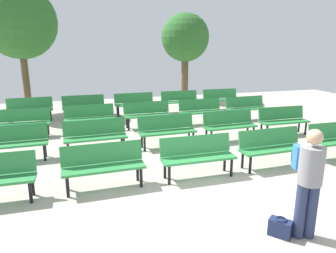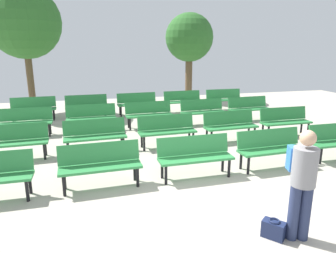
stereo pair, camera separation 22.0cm
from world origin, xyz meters
name	(u,v)px [view 1 (the left image)]	position (x,y,z in m)	size (l,w,h in m)	color
ground_plane	(228,211)	(0.00, 0.00, 0.00)	(24.51, 24.51, 0.00)	#B2A899
bench_r0_c1	(103,163)	(-1.97, 1.54, 0.50)	(1.62, 0.54, 0.87)	#2D8442
bench_r0_c2	(197,154)	(0.01, 1.54, 0.50)	(1.61, 0.50, 0.87)	#2D8442
bench_r0_c3	(272,145)	(1.88, 1.61, 0.50)	(1.62, 0.55, 0.87)	#2D8442
bench_r1_c0	(13,141)	(-3.96, 3.64, 0.50)	(1.62, 0.55, 0.87)	#2D8442
bench_r1_c1	(95,134)	(-2.00, 3.68, 0.50)	(1.62, 0.56, 0.87)	#2D8442
bench_r1_c2	(167,129)	(-0.05, 3.72, 0.50)	(1.62, 0.54, 0.87)	#2D8442
bench_r1_c3	(229,124)	(1.89, 3.77, 0.50)	(1.62, 0.56, 0.87)	#2D8442
bench_r1_c4	(283,119)	(3.79, 3.85, 0.50)	(1.60, 0.49, 0.87)	#2D8442
bench_r2_c0	(23,121)	(-4.05, 5.78, 0.50)	(1.60, 0.50, 0.87)	#2D8442
bench_r2_c1	(89,116)	(-2.06, 5.90, 0.50)	(1.61, 0.50, 0.87)	#2D8442
bench_r2_c2	(147,113)	(-0.13, 5.92, 0.50)	(1.61, 0.53, 0.87)	#2D8442
bench_r2_c3	(201,110)	(1.85, 5.93, 0.50)	(1.62, 0.54, 0.87)	#2D8442
bench_r2_c4	(246,107)	(3.72, 6.02, 0.50)	(1.62, 0.56, 0.87)	#2D8442
bench_r3_c0	(30,108)	(-4.13, 7.98, 0.50)	(1.62, 0.56, 0.87)	#2D8442
bench_r3_c1	(84,105)	(-2.20, 8.02, 0.50)	(1.62, 0.54, 0.87)	#2D8442
bench_r3_c2	(134,102)	(-0.20, 8.06, 0.50)	(1.62, 0.55, 0.87)	#2D8442
bench_r3_c3	(180,100)	(1.78, 8.14, 0.50)	(1.61, 0.52, 0.87)	#2D8442
bench_r3_c4	(221,98)	(3.70, 8.18, 0.50)	(1.60, 0.49, 0.87)	#2D8442
tree_0	(185,38)	(3.02, 11.14, 3.10)	(2.42, 2.42, 4.36)	brown
tree_1	(19,22)	(-4.41, 9.71, 3.63)	(2.90, 2.90, 5.10)	brown
visitor_with_backpack	(309,177)	(0.73, -0.94, 0.94)	(0.44, 0.59, 1.65)	navy
handbag	(280,228)	(0.40, -0.87, 0.13)	(0.34, 0.36, 0.29)	#192347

